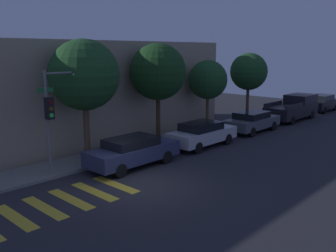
# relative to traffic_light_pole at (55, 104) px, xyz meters

# --- Properties ---
(ground_plane) EXTENTS (60.00, 60.00, 0.00)m
(ground_plane) POSITION_rel_traffic_light_pole_xyz_m (1.65, -3.36, -3.18)
(ground_plane) COLOR #28282D
(sidewalk) EXTENTS (26.00, 2.27, 0.14)m
(sidewalk) POSITION_rel_traffic_light_pole_xyz_m (1.65, 0.97, -3.11)
(sidewalk) COLOR slate
(sidewalk) RESTS_ON ground
(building_row) EXTENTS (26.00, 6.00, 5.92)m
(building_row) POSITION_rel_traffic_light_pole_xyz_m (1.65, 5.50, -0.22)
(building_row) COLOR gray
(building_row) RESTS_ON ground
(crosswalk) EXTENTS (5.70, 2.60, 0.00)m
(crosswalk) POSITION_rel_traffic_light_pole_xyz_m (-1.59, -2.56, -3.18)
(crosswalk) COLOR gold
(crosswalk) RESTS_ON ground
(traffic_light_pole) EXTENTS (1.96, 0.56, 4.60)m
(traffic_light_pole) POSITION_rel_traffic_light_pole_xyz_m (0.00, 0.00, 0.00)
(traffic_light_pole) COLOR slate
(traffic_light_pole) RESTS_ON ground
(sedan_near_corner) EXTENTS (4.63, 1.77, 1.42)m
(sedan_near_corner) POSITION_rel_traffic_light_pole_xyz_m (3.14, -1.26, -2.42)
(sedan_near_corner) COLOR #2D3351
(sedan_near_corner) RESTS_ON ground
(sedan_middle) EXTENTS (4.43, 1.80, 1.40)m
(sedan_middle) POSITION_rel_traffic_light_pole_xyz_m (8.35, -1.26, -2.43)
(sedan_middle) COLOR #B7BABF
(sedan_middle) RESTS_ON ground
(sedan_far_end) EXTENTS (4.42, 1.86, 1.36)m
(sedan_far_end) POSITION_rel_traffic_light_pole_xyz_m (13.75, -1.26, -2.45)
(sedan_far_end) COLOR #4C5156
(sedan_far_end) RESTS_ON ground
(pickup_truck) EXTENTS (5.56, 2.01, 1.90)m
(pickup_truck) POSITION_rel_traffic_light_pole_xyz_m (19.96, -1.26, -2.24)
(pickup_truck) COLOR black
(pickup_truck) RESTS_ON ground
(sedan_tail_of_row) EXTENTS (4.20, 1.78, 1.49)m
(sedan_tail_of_row) POSITION_rel_traffic_light_pole_xyz_m (25.57, -1.26, -2.40)
(sedan_tail_of_row) COLOR black
(sedan_tail_of_row) RESTS_ON ground
(tree_near_corner) EXTENTS (3.38, 3.38, 5.94)m
(tree_near_corner) POSITION_rel_traffic_light_pole_xyz_m (2.21, 1.05, 1.05)
(tree_near_corner) COLOR brown
(tree_near_corner) RESTS_ON ground
(tree_midblock) EXTENTS (3.23, 3.23, 5.80)m
(tree_midblock) POSITION_rel_traffic_light_pole_xyz_m (7.15, 1.05, 0.99)
(tree_midblock) COLOR #42301E
(tree_midblock) RESTS_ON ground
(tree_far_end) EXTENTS (2.58, 2.58, 4.77)m
(tree_far_end) POSITION_rel_traffic_light_pole_xyz_m (11.83, 1.05, 0.28)
(tree_far_end) COLOR brown
(tree_far_end) RESTS_ON ground
(tree_behind_truck) EXTENTS (2.80, 2.80, 5.21)m
(tree_behind_truck) POSITION_rel_traffic_light_pole_xyz_m (16.88, 1.05, 0.61)
(tree_behind_truck) COLOR brown
(tree_behind_truck) RESTS_ON ground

